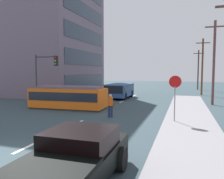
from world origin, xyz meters
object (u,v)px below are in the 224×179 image
at_px(streetcar_tram, 68,97).
at_px(pickup_truck_parked, 73,161).
at_px(city_bus, 119,90).
at_px(utility_pole_distant, 198,69).
at_px(stop_sign, 175,89).
at_px(traffic_light_mast, 45,71).
at_px(utility_pole_far, 202,66).
at_px(utility_pole_mid, 214,61).
at_px(pedestrian_crossing, 110,104).

xyz_separation_m(streetcar_tram, pickup_truck_parked, (6.84, -11.95, -0.24)).
bearing_deg(city_bus, utility_pole_distant, 60.02).
bearing_deg(pickup_truck_parked, stop_sign, 75.41).
height_order(streetcar_tram, stop_sign, stop_sign).
distance_m(traffic_light_mast, utility_pole_distant, 30.21).
distance_m(traffic_light_mast, utility_pole_far, 21.71).
relative_size(traffic_light_mast, utility_pole_mid, 0.58).
bearing_deg(city_bus, streetcar_tram, -104.15).
height_order(utility_pole_mid, utility_pole_distant, utility_pole_mid).
xyz_separation_m(city_bus, pedestrian_crossing, (2.58, -11.11, -0.06)).
bearing_deg(stop_sign, city_bus, 121.24).
xyz_separation_m(pedestrian_crossing, utility_pole_far, (7.30, 18.20, 3.13)).
bearing_deg(stop_sign, utility_pole_distant, 84.24).
xyz_separation_m(city_bus, pickup_truck_parked, (4.66, -20.60, -0.21)).
distance_m(city_bus, utility_pole_far, 12.54).
relative_size(traffic_light_mast, utility_pole_far, 0.61).
bearing_deg(utility_pole_mid, city_bus, 167.00).
distance_m(pedestrian_crossing, utility_pole_distant, 29.35).
height_order(city_bus, utility_pole_distant, utility_pole_distant).
bearing_deg(utility_pole_mid, utility_pole_distant, 90.97).
distance_m(city_bus, stop_sign, 13.57).
bearing_deg(pickup_truck_parked, streetcar_tram, 119.79).
xyz_separation_m(city_bus, utility_pole_distant, (9.91, 17.17, 2.75)).
bearing_deg(traffic_light_mast, stop_sign, -9.52).
relative_size(city_bus, stop_sign, 1.77).
relative_size(pickup_truck_parked, utility_pole_far, 0.64).
bearing_deg(stop_sign, utility_pole_far, 81.27).
xyz_separation_m(city_bus, stop_sign, (7.01, -11.56, 1.19)).
bearing_deg(streetcar_tram, city_bus, 75.85).
relative_size(stop_sign, utility_pole_distant, 0.40).
bearing_deg(utility_pole_far, utility_pole_mid, -87.80).
xyz_separation_m(pickup_truck_parked, traffic_light_mast, (-8.46, 10.86, 2.49)).
bearing_deg(stop_sign, streetcar_tram, 162.47).
bearing_deg(pedestrian_crossing, pickup_truck_parked, -77.64).
relative_size(stop_sign, utility_pole_mid, 0.35).
distance_m(city_bus, pedestrian_crossing, 11.41).
bearing_deg(utility_pole_far, pickup_truck_parked, -100.67).
xyz_separation_m(streetcar_tram, pedestrian_crossing, (4.76, -2.46, -0.09)).
height_order(pedestrian_crossing, utility_pole_far, utility_pole_far).
height_order(stop_sign, traffic_light_mast, traffic_light_mast).
bearing_deg(pickup_truck_parked, utility_pole_distant, 82.09).
distance_m(pickup_truck_parked, stop_sign, 9.45).
relative_size(pedestrian_crossing, stop_sign, 0.58).
height_order(traffic_light_mast, utility_pole_far, utility_pole_far).
distance_m(pickup_truck_parked, utility_pole_mid, 19.38).
distance_m(streetcar_tram, pedestrian_crossing, 5.36).
height_order(pickup_truck_parked, utility_pole_mid, utility_pole_mid).
bearing_deg(pedestrian_crossing, utility_pole_far, 68.15).
distance_m(traffic_light_mast, utility_pole_mid, 15.90).
bearing_deg(utility_pole_distant, streetcar_tram, -115.09).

